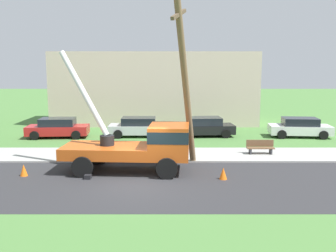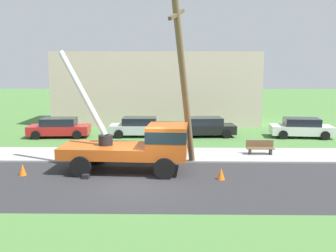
{
  "view_description": "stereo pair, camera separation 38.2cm",
  "coord_description": "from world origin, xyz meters",
  "px_view_note": "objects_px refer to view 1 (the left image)",
  "views": [
    {
      "loc": [
        1.32,
        -16.39,
        5.17
      ],
      "look_at": [
        1.4,
        2.31,
        2.23
      ],
      "focal_mm": 40.69,
      "sensor_mm": 36.0,
      "label": 1
    },
    {
      "loc": [
        1.7,
        -16.39,
        5.17
      ],
      "look_at": [
        1.4,
        2.31,
        2.23
      ],
      "focal_mm": 40.69,
      "sensor_mm": 36.0,
      "label": 2
    }
  ],
  "objects_px": {
    "parked_sedan_red": "(56,128)",
    "park_bench": "(259,147)",
    "utility_truck": "(141,144)",
    "parked_sedan_black": "(202,127)",
    "traffic_cone_behind": "(22,170)",
    "leaning_utility_pole": "(184,82)",
    "traffic_cone_ahead": "(222,173)",
    "parked_sedan_white": "(298,127)",
    "parked_sedan_silver": "(137,127)"
  },
  "relations": [
    {
      "from": "parked_sedan_red",
      "to": "park_bench",
      "type": "xyz_separation_m",
      "value": [
        13.49,
        -5.7,
        -0.25
      ]
    },
    {
      "from": "utility_truck",
      "to": "park_bench",
      "type": "distance_m",
      "value": 7.54
    },
    {
      "from": "parked_sedan_red",
      "to": "parked_sedan_black",
      "type": "xyz_separation_m",
      "value": [
        10.78,
        0.48,
        0.0
      ]
    },
    {
      "from": "parked_sedan_black",
      "to": "traffic_cone_behind",
      "type": "bearing_deg",
      "value": -132.51
    },
    {
      "from": "leaning_utility_pole",
      "to": "traffic_cone_ahead",
      "type": "xyz_separation_m",
      "value": [
        1.7,
        -1.86,
        -4.14
      ]
    },
    {
      "from": "traffic_cone_behind",
      "to": "parked_sedan_black",
      "type": "bearing_deg",
      "value": 47.49
    },
    {
      "from": "utility_truck",
      "to": "parked_sedan_red",
      "type": "distance_m",
      "value": 11.44
    },
    {
      "from": "park_bench",
      "to": "parked_sedan_white",
      "type": "bearing_deg",
      "value": 53.69
    },
    {
      "from": "traffic_cone_ahead",
      "to": "traffic_cone_behind",
      "type": "bearing_deg",
      "value": 176.72
    },
    {
      "from": "traffic_cone_ahead",
      "to": "park_bench",
      "type": "bearing_deg",
      "value": 59.24
    },
    {
      "from": "leaning_utility_pole",
      "to": "parked_sedan_black",
      "type": "distance_m",
      "value": 10.02
    },
    {
      "from": "utility_truck",
      "to": "traffic_cone_behind",
      "type": "height_order",
      "value": "utility_truck"
    },
    {
      "from": "utility_truck",
      "to": "leaning_utility_pole",
      "type": "relative_size",
      "value": 0.78
    },
    {
      "from": "utility_truck",
      "to": "traffic_cone_behind",
      "type": "relative_size",
      "value": 12.05
    },
    {
      "from": "traffic_cone_ahead",
      "to": "parked_sedan_black",
      "type": "distance_m",
      "value": 10.99
    },
    {
      "from": "traffic_cone_ahead",
      "to": "parked_sedan_red",
      "type": "height_order",
      "value": "parked_sedan_red"
    },
    {
      "from": "traffic_cone_behind",
      "to": "parked_sedan_silver",
      "type": "xyz_separation_m",
      "value": [
        4.7,
        10.38,
        0.43
      ]
    },
    {
      "from": "parked_sedan_silver",
      "to": "parked_sedan_white",
      "type": "xyz_separation_m",
      "value": [
        11.91,
        -0.24,
        0.0
      ]
    },
    {
      "from": "leaning_utility_pole",
      "to": "parked_sedan_silver",
      "type": "relative_size",
      "value": 1.96
    },
    {
      "from": "parked_sedan_red",
      "to": "park_bench",
      "type": "bearing_deg",
      "value": -22.89
    },
    {
      "from": "parked_sedan_black",
      "to": "park_bench",
      "type": "bearing_deg",
      "value": -66.29
    },
    {
      "from": "parked_sedan_red",
      "to": "leaning_utility_pole",
      "type": "bearing_deg",
      "value": -44.05
    },
    {
      "from": "traffic_cone_ahead",
      "to": "parked_sedan_red",
      "type": "distance_m",
      "value": 14.95
    },
    {
      "from": "utility_truck",
      "to": "parked_sedan_black",
      "type": "xyz_separation_m",
      "value": [
        3.93,
        9.62,
        -0.7
      ]
    },
    {
      "from": "parked_sedan_black",
      "to": "utility_truck",
      "type": "bearing_deg",
      "value": -112.21
    },
    {
      "from": "traffic_cone_ahead",
      "to": "utility_truck",
      "type": "bearing_deg",
      "value": 160.22
    },
    {
      "from": "traffic_cone_ahead",
      "to": "parked_sedan_white",
      "type": "relative_size",
      "value": 0.12
    },
    {
      "from": "traffic_cone_behind",
      "to": "parked_sedan_black",
      "type": "height_order",
      "value": "parked_sedan_black"
    },
    {
      "from": "traffic_cone_ahead",
      "to": "traffic_cone_behind",
      "type": "height_order",
      "value": "same"
    },
    {
      "from": "parked_sedan_silver",
      "to": "park_bench",
      "type": "distance_m",
      "value": 9.75
    },
    {
      "from": "utility_truck",
      "to": "parked_sedan_silver",
      "type": "height_order",
      "value": "utility_truck"
    },
    {
      "from": "leaning_utility_pole",
      "to": "parked_sedan_white",
      "type": "height_order",
      "value": "leaning_utility_pole"
    },
    {
      "from": "leaning_utility_pole",
      "to": "traffic_cone_behind",
      "type": "height_order",
      "value": "leaning_utility_pole"
    },
    {
      "from": "parked_sedan_red",
      "to": "parked_sedan_silver",
      "type": "height_order",
      "value": "same"
    },
    {
      "from": "utility_truck",
      "to": "leaning_utility_pole",
      "type": "xyz_separation_m",
      "value": [
        2.08,
        0.49,
        3.02
      ]
    },
    {
      "from": "traffic_cone_behind",
      "to": "parked_sedan_white",
      "type": "height_order",
      "value": "parked_sedan_white"
    },
    {
      "from": "parked_sedan_black",
      "to": "leaning_utility_pole",
      "type": "bearing_deg",
      "value": -101.43
    },
    {
      "from": "leaning_utility_pole",
      "to": "parked_sedan_white",
      "type": "xyz_separation_m",
      "value": [
        8.88,
        8.83,
        -3.71
      ]
    },
    {
      "from": "traffic_cone_behind",
      "to": "park_bench",
      "type": "xyz_separation_m",
      "value": [
        12.29,
        4.26,
        0.18
      ]
    },
    {
      "from": "parked_sedan_white",
      "to": "park_bench",
      "type": "distance_m",
      "value": 7.3
    },
    {
      "from": "traffic_cone_behind",
      "to": "parked_sedan_black",
      "type": "relative_size",
      "value": 0.12
    },
    {
      "from": "traffic_cone_behind",
      "to": "parked_sedan_white",
      "type": "relative_size",
      "value": 0.12
    },
    {
      "from": "parked_sedan_black",
      "to": "parked_sedan_white",
      "type": "xyz_separation_m",
      "value": [
        7.03,
        -0.3,
        0.0
      ]
    },
    {
      "from": "parked_sedan_red",
      "to": "traffic_cone_ahead",
      "type": "bearing_deg",
      "value": -44.63
    },
    {
      "from": "utility_truck",
      "to": "parked_sedan_red",
      "type": "xyz_separation_m",
      "value": [
        -6.85,
        9.14,
        -0.7
      ]
    },
    {
      "from": "utility_truck",
      "to": "parked_sedan_silver",
      "type": "distance_m",
      "value": 9.63
    },
    {
      "from": "leaning_utility_pole",
      "to": "traffic_cone_behind",
      "type": "xyz_separation_m",
      "value": [
        -7.73,
        -1.31,
        -4.14
      ]
    },
    {
      "from": "parked_sedan_red",
      "to": "parked_sedan_black",
      "type": "distance_m",
      "value": 10.79
    },
    {
      "from": "traffic_cone_ahead",
      "to": "traffic_cone_behind",
      "type": "xyz_separation_m",
      "value": [
        -9.43,
        0.54,
        0.0
      ]
    },
    {
      "from": "parked_sedan_black",
      "to": "park_bench",
      "type": "distance_m",
      "value": 6.75
    }
  ]
}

